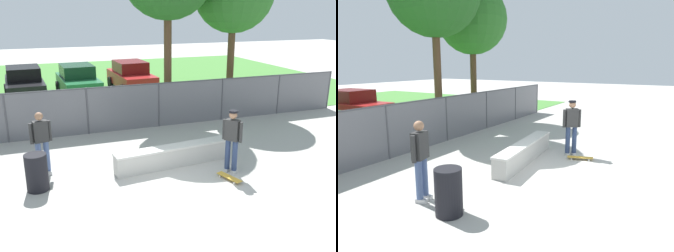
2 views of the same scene
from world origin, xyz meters
TOP-DOWN VIEW (x-y plane):
  - ground_plane at (0.00, 0.00)m, footprint 80.00×80.00m
  - concrete_ledge at (0.56, 1.77)m, footprint 3.68×0.84m
  - skateboarder at (1.90, 0.74)m, footprint 0.43×0.51m
  - skateboard at (1.64, 0.33)m, footprint 0.42×0.82m
  - chainlink_fence at (0.00, 5.64)m, footprint 19.56×0.07m
  - tree_near_right at (5.40, 7.27)m, footprint 3.51×3.51m
  - car_red at (2.10, 12.76)m, footprint 2.20×4.29m
  - bystander at (-3.11, 2.42)m, footprint 0.59×0.35m
  - trash_bin at (-3.30, 1.48)m, footprint 0.56×0.56m

SIDE VIEW (x-z plane):
  - ground_plane at x=0.00m, z-range 0.00..0.00m
  - skateboard at x=1.64m, z-range 0.03..0.12m
  - concrete_ledge at x=0.56m, z-range 0.00..0.62m
  - trash_bin at x=-3.30m, z-range 0.00..0.98m
  - car_red at x=2.10m, z-range 0.01..1.67m
  - chainlink_fence at x=0.00m, z-range 0.08..1.84m
  - bystander at x=-3.11m, z-range 0.10..1.92m
  - skateboarder at x=1.90m, z-range 0.11..1.95m
  - tree_near_right at x=5.40m, z-range 1.69..8.64m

